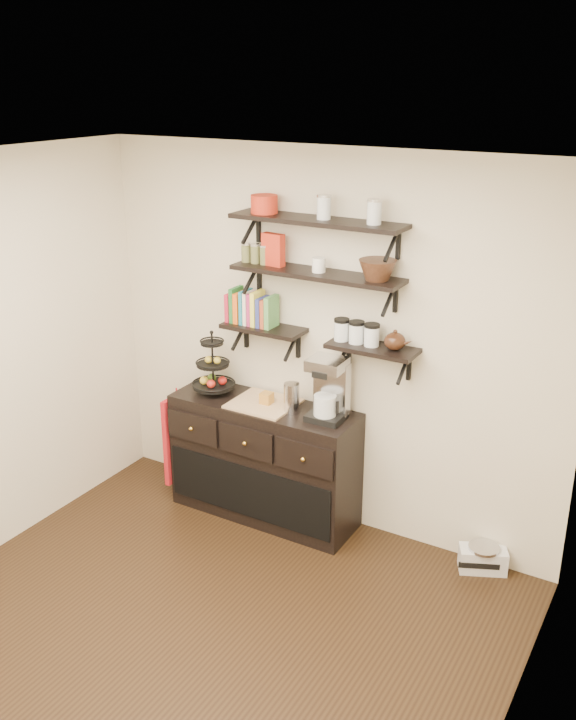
# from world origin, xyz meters

# --- Properties ---
(floor) EXTENTS (3.50, 3.50, 0.00)m
(floor) POSITION_xyz_m (0.00, 0.00, 0.00)
(floor) COLOR black
(floor) RESTS_ON ground
(ceiling) EXTENTS (3.50, 3.50, 0.02)m
(ceiling) POSITION_xyz_m (0.00, 0.00, 2.70)
(ceiling) COLOR white
(ceiling) RESTS_ON back_wall
(back_wall) EXTENTS (3.50, 0.02, 2.70)m
(back_wall) POSITION_xyz_m (0.00, 1.75, 1.35)
(back_wall) COLOR beige
(back_wall) RESTS_ON ground
(right_wall) EXTENTS (0.02, 3.50, 2.70)m
(right_wall) POSITION_xyz_m (1.75, 0.00, 1.35)
(right_wall) COLOR beige
(right_wall) RESTS_ON ground
(shelf_top) EXTENTS (1.20, 0.27, 0.23)m
(shelf_top) POSITION_xyz_m (0.00, 1.62, 2.23)
(shelf_top) COLOR black
(shelf_top) RESTS_ON back_wall
(shelf_mid) EXTENTS (1.20, 0.27, 0.23)m
(shelf_mid) POSITION_xyz_m (0.00, 1.62, 1.88)
(shelf_mid) COLOR black
(shelf_mid) RESTS_ON back_wall
(shelf_low_left) EXTENTS (0.60, 0.25, 0.23)m
(shelf_low_left) POSITION_xyz_m (-0.42, 1.63, 1.43)
(shelf_low_left) COLOR black
(shelf_low_left) RESTS_ON back_wall
(shelf_low_right) EXTENTS (0.60, 0.25, 0.23)m
(shelf_low_right) POSITION_xyz_m (0.42, 1.63, 1.43)
(shelf_low_right) COLOR black
(shelf_low_right) RESTS_ON back_wall
(cookbooks) EXTENTS (0.36, 0.15, 0.26)m
(cookbooks) POSITION_xyz_m (-0.51, 1.63, 1.56)
(cookbooks) COLOR #BC1D39
(cookbooks) RESTS_ON shelf_low_left
(glass_canisters) EXTENTS (0.32, 0.10, 0.13)m
(glass_canisters) POSITION_xyz_m (0.30, 1.63, 1.51)
(glass_canisters) COLOR silver
(glass_canisters) RESTS_ON shelf_low_right
(sideboard) EXTENTS (1.40, 0.50, 0.92)m
(sideboard) POSITION_xyz_m (-0.36, 1.51, 0.45)
(sideboard) COLOR black
(sideboard) RESTS_ON floor
(fruit_stand) EXTENTS (0.31, 0.31, 0.46)m
(fruit_stand) POSITION_xyz_m (-0.79, 1.52, 1.06)
(fruit_stand) COLOR black
(fruit_stand) RESTS_ON sideboard
(candle) EXTENTS (0.08, 0.08, 0.08)m
(candle) POSITION_xyz_m (-0.33, 1.51, 0.96)
(candle) COLOR #AA7227
(candle) RESTS_ON sideboard
(coffee_maker) EXTENTS (0.25, 0.24, 0.45)m
(coffee_maker) POSITION_xyz_m (0.15, 1.55, 1.11)
(coffee_maker) COLOR black
(coffee_maker) RESTS_ON sideboard
(thermal_carafe) EXTENTS (0.11, 0.11, 0.22)m
(thermal_carafe) POSITION_xyz_m (-0.12, 1.49, 1.01)
(thermal_carafe) COLOR silver
(thermal_carafe) RESTS_ON sideboard
(apron) EXTENTS (0.04, 0.30, 0.70)m
(apron) POSITION_xyz_m (-1.09, 1.41, 0.50)
(apron) COLOR #B71513
(apron) RESTS_ON sideboard
(radio) EXTENTS (0.35, 0.28, 0.19)m
(radio) POSITION_xyz_m (1.27, 1.65, 0.09)
(radio) COLOR silver
(radio) RESTS_ON floor
(recipe_box) EXTENTS (0.17, 0.08, 0.22)m
(recipe_box) POSITION_xyz_m (-0.33, 1.61, 2.01)
(recipe_box) COLOR red
(recipe_box) RESTS_ON shelf_mid
(walnut_bowl) EXTENTS (0.24, 0.24, 0.13)m
(walnut_bowl) POSITION_xyz_m (0.44, 1.61, 1.96)
(walnut_bowl) COLOR black
(walnut_bowl) RESTS_ON shelf_mid
(ramekins) EXTENTS (0.09, 0.09, 0.10)m
(ramekins) POSITION_xyz_m (0.02, 1.61, 1.95)
(ramekins) COLOR white
(ramekins) RESTS_ON shelf_mid
(teapot) EXTENTS (0.21, 0.17, 0.14)m
(teapot) POSITION_xyz_m (0.57, 1.63, 1.52)
(teapot) COLOR black
(teapot) RESTS_ON shelf_low_right
(red_pot) EXTENTS (0.18, 0.18, 0.12)m
(red_pot) POSITION_xyz_m (-0.40, 1.61, 2.31)
(red_pot) COLOR red
(red_pot) RESTS_ON shelf_top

